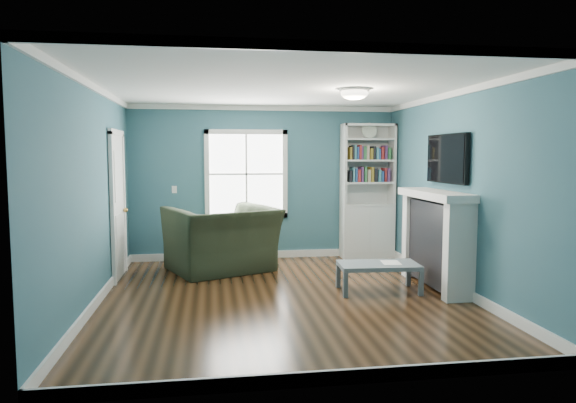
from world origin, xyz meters
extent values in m
plane|color=black|center=(0.00, 0.00, 0.00)|extent=(5.00, 5.00, 0.00)
plane|color=#2F5A6A|center=(0.00, 2.50, 1.30)|extent=(4.50, 0.00, 4.50)
plane|color=#2F5A6A|center=(0.00, -2.50, 1.30)|extent=(4.50, 0.00, 4.50)
plane|color=#2F5A6A|center=(-2.25, 0.00, 1.30)|extent=(0.00, 5.00, 5.00)
plane|color=#2F5A6A|center=(2.25, 0.00, 1.30)|extent=(0.00, 5.00, 5.00)
plane|color=white|center=(0.00, 0.00, 2.60)|extent=(5.00, 5.00, 0.00)
cube|color=white|center=(0.00, 2.48, 0.06)|extent=(4.50, 0.03, 0.12)
cube|color=white|center=(0.00, -2.48, 0.06)|extent=(4.50, 0.03, 0.12)
cube|color=white|center=(-2.23, 0.00, 0.06)|extent=(0.03, 5.00, 0.12)
cube|color=white|center=(2.23, 0.00, 0.06)|extent=(0.03, 5.00, 0.12)
cube|color=white|center=(0.00, 2.48, 2.56)|extent=(4.50, 0.04, 0.08)
cube|color=white|center=(0.00, -2.48, 2.56)|extent=(4.50, 0.04, 0.08)
cube|color=white|center=(-2.23, 0.00, 2.56)|extent=(0.04, 5.00, 0.08)
cube|color=white|center=(2.23, 0.00, 2.56)|extent=(0.04, 5.00, 0.08)
cube|color=white|center=(-0.30, 2.50, 1.45)|extent=(1.24, 0.01, 1.34)
cube|color=white|center=(-0.96, 2.48, 1.45)|extent=(0.08, 0.06, 1.50)
cube|color=white|center=(0.36, 2.48, 1.45)|extent=(0.08, 0.06, 1.50)
cube|color=white|center=(-0.30, 2.48, 0.74)|extent=(1.40, 0.06, 0.08)
cube|color=white|center=(-0.30, 2.48, 2.16)|extent=(1.40, 0.06, 0.08)
cube|color=white|center=(-0.30, 2.48, 1.45)|extent=(1.24, 0.03, 0.03)
cube|color=white|center=(-0.30, 2.48, 1.45)|extent=(0.03, 0.03, 1.34)
cube|color=silver|center=(1.77, 2.30, 0.45)|extent=(0.90, 0.35, 0.90)
cube|color=silver|center=(1.34, 2.30, 1.60)|extent=(0.04, 0.35, 1.40)
cube|color=silver|center=(2.20, 2.30, 1.60)|extent=(0.04, 0.35, 1.40)
cube|color=silver|center=(1.77, 2.46, 1.60)|extent=(0.90, 0.02, 1.40)
cube|color=silver|center=(1.77, 2.30, 2.28)|extent=(0.90, 0.35, 0.04)
cube|color=silver|center=(1.77, 2.30, 0.92)|extent=(0.84, 0.33, 0.03)
cube|color=silver|center=(1.77, 2.30, 1.30)|extent=(0.84, 0.33, 0.03)
cube|color=silver|center=(1.77, 2.30, 1.68)|extent=(0.84, 0.33, 0.03)
cube|color=silver|center=(1.77, 2.30, 2.04)|extent=(0.84, 0.33, 0.03)
cube|color=black|center=(1.77, 2.28, 1.43)|extent=(0.70, 0.25, 0.22)
cube|color=teal|center=(1.77, 2.28, 1.81)|extent=(0.70, 0.25, 0.22)
cylinder|color=beige|center=(1.77, 2.25, 2.19)|extent=(0.26, 0.06, 0.26)
cube|color=black|center=(2.09, 0.20, 0.60)|extent=(0.30, 1.20, 1.10)
cube|color=black|center=(2.07, 0.20, 0.40)|extent=(0.22, 0.65, 0.70)
cube|color=silver|center=(2.07, -0.47, 0.60)|extent=(0.36, 0.16, 1.20)
cube|color=silver|center=(2.07, 0.87, 0.60)|extent=(0.36, 0.16, 1.20)
cube|color=silver|center=(2.05, 0.20, 1.25)|extent=(0.44, 1.58, 0.10)
cube|color=black|center=(2.20, 0.20, 1.72)|extent=(0.06, 1.10, 0.65)
cube|color=silver|center=(-2.23, 1.40, 1.02)|extent=(0.04, 0.80, 2.05)
cube|color=white|center=(-2.22, 0.95, 1.02)|extent=(0.05, 0.08, 2.13)
cube|color=white|center=(-2.22, 1.85, 1.02)|extent=(0.05, 0.08, 2.13)
cube|color=white|center=(-2.22, 1.40, 2.09)|extent=(0.05, 0.98, 0.08)
sphere|color=#BF8C3F|center=(-2.17, 1.70, 0.95)|extent=(0.07, 0.07, 0.07)
ellipsoid|color=white|center=(0.90, 0.10, 2.54)|extent=(0.34, 0.34, 0.15)
cylinder|color=white|center=(0.90, 0.10, 2.58)|extent=(0.38, 0.38, 0.03)
cube|color=white|center=(-1.50, 2.48, 1.20)|extent=(0.08, 0.01, 0.12)
imported|color=black|center=(-0.74, 1.60, 0.66)|extent=(1.77, 1.49, 1.31)
cube|color=#4D565C|center=(0.75, -0.12, 0.16)|extent=(0.06, 0.06, 0.32)
cube|color=#4D565C|center=(1.72, -0.18, 0.16)|extent=(0.06, 0.06, 0.32)
cube|color=#4D565C|center=(0.78, 0.38, 0.16)|extent=(0.06, 0.06, 0.32)
cube|color=#4D565C|center=(1.75, 0.32, 0.16)|extent=(0.06, 0.06, 0.32)
cube|color=#4F5C65|center=(1.25, 0.10, 0.34)|extent=(1.05, 0.62, 0.06)
cube|color=white|center=(1.42, 0.11, 0.37)|extent=(0.27, 0.32, 0.00)
camera|label=1|loc=(-0.88, -6.21, 1.77)|focal=32.00mm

